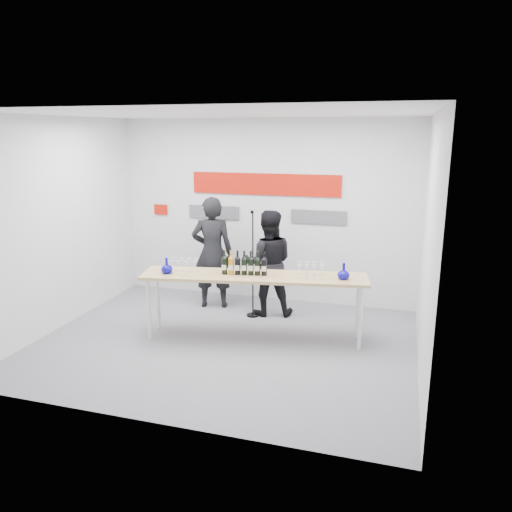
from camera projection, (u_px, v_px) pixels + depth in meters
The scene contains 12 objects.
ground at pixel (225, 343), 6.76m from camera, with size 5.00×5.00×0.00m, color slate.
back_wall at pixel (265, 211), 8.26m from camera, with size 5.00×0.04×3.00m, color silver.
signage at pixel (261, 193), 8.17m from camera, with size 3.38×0.02×0.79m.
tasting_table at pixel (254, 280), 6.72m from camera, with size 3.10×1.12×0.91m.
wine_bottles at pixel (244, 263), 6.68m from camera, with size 0.62×0.18×0.33m.
decanter_left at pixel (167, 266), 6.76m from camera, with size 0.16×0.16×0.21m, color #0B078C, non-canonical shape.
decanter_right at pixel (344, 271), 6.49m from camera, with size 0.16×0.16×0.21m, color #0B078C, non-canonical shape.
glasses_left at pixel (184, 266), 6.79m from camera, with size 0.39×0.27×0.18m.
glasses_right at pixel (310, 270), 6.59m from camera, with size 0.39×0.27×0.18m.
presenter_left at pixel (212, 253), 7.98m from camera, with size 0.66×0.43×1.80m, color black.
presenter_right at pixel (268, 263), 7.66m from camera, with size 0.80×0.62×1.64m, color black.
mic_stand at pixel (253, 285), 7.63m from camera, with size 0.19×0.19×1.66m.
Camera 1 is at (2.20, -5.89, 2.79)m, focal length 35.00 mm.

